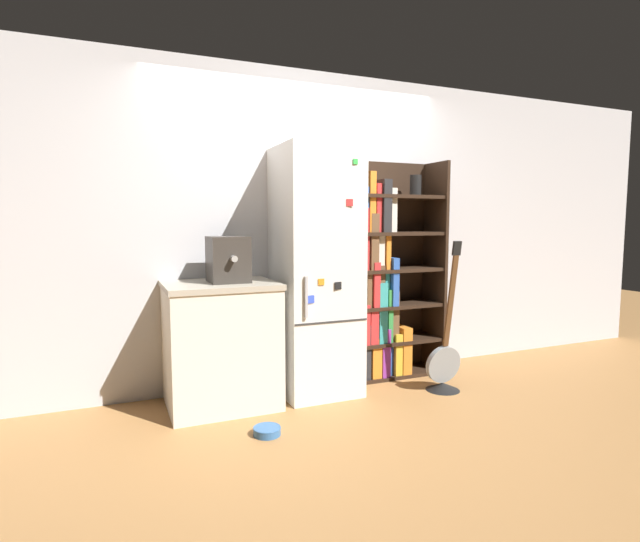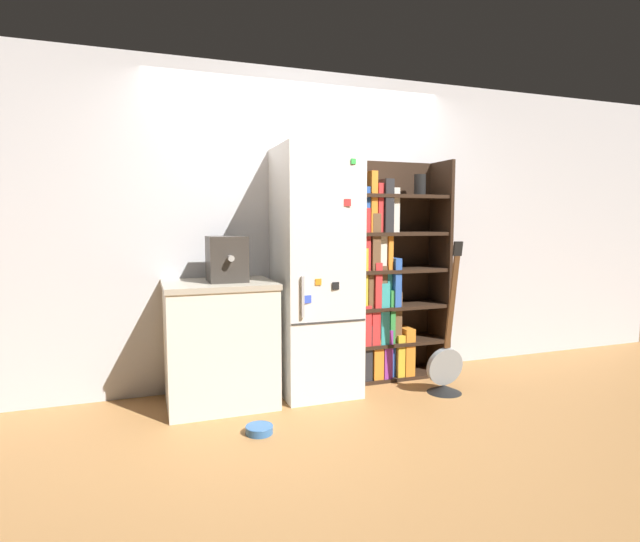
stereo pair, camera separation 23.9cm
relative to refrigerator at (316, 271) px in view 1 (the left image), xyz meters
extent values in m
plane|color=#A87542|center=(0.00, -0.14, -0.97)|extent=(16.00, 16.00, 0.00)
cube|color=silver|center=(0.00, 0.33, 0.33)|extent=(8.00, 0.05, 2.60)
cube|color=white|center=(0.00, 0.00, 0.00)|extent=(0.59, 0.62, 1.94)
cube|color=#333333|center=(0.00, -0.31, -0.35)|extent=(0.58, 0.01, 0.01)
cube|color=#B2B2B7|center=(-0.21, -0.32, -0.15)|extent=(0.02, 0.02, 0.30)
cube|color=green|center=(0.19, -0.31, 0.83)|extent=(0.04, 0.01, 0.04)
cube|color=black|center=(0.05, -0.31, -0.08)|extent=(0.06, 0.01, 0.06)
cube|color=blue|center=(-0.17, -0.31, -0.17)|extent=(0.06, 0.02, 0.06)
cube|color=orange|center=(-0.09, -0.31, -0.05)|extent=(0.05, 0.01, 0.05)
cube|color=red|center=(0.14, -0.31, 0.53)|extent=(0.05, 0.01, 0.05)
cube|color=black|center=(0.39, 0.13, -0.03)|extent=(0.03, 0.37, 1.88)
cube|color=black|center=(1.22, 0.13, -0.03)|extent=(0.03, 0.37, 1.88)
cube|color=black|center=(0.80, 0.29, -0.03)|extent=(0.86, 0.03, 1.88)
cube|color=black|center=(0.80, 0.13, -0.95)|extent=(0.80, 0.34, 0.03)
cube|color=black|center=(0.80, 0.13, -0.65)|extent=(0.80, 0.34, 0.03)
cube|color=black|center=(0.80, 0.13, -0.34)|extent=(0.80, 0.34, 0.03)
cube|color=black|center=(0.80, 0.13, -0.03)|extent=(0.80, 0.34, 0.03)
cube|color=black|center=(0.80, 0.13, 0.29)|extent=(0.80, 0.34, 0.03)
cube|color=black|center=(0.80, 0.13, 0.60)|extent=(0.80, 0.34, 0.03)
cube|color=#262628|center=(0.45, 0.12, -0.71)|extent=(0.09, 0.29, 0.47)
cube|color=orange|center=(0.56, 0.13, -0.77)|extent=(0.09, 0.32, 0.34)
cube|color=purple|center=(0.65, 0.12, -0.73)|extent=(0.07, 0.30, 0.42)
cube|color=#2D59B2|center=(0.71, 0.13, -0.75)|extent=(0.04, 0.25, 0.38)
cube|color=gold|center=(0.77, 0.13, -0.76)|extent=(0.07, 0.31, 0.36)
cube|color=orange|center=(0.85, 0.13, -0.73)|extent=(0.09, 0.32, 0.41)
cube|color=red|center=(0.45, 0.13, -0.47)|extent=(0.07, 0.32, 0.34)
cube|color=red|center=(0.53, 0.13, -0.48)|extent=(0.07, 0.31, 0.31)
cube|color=teal|center=(0.61, 0.12, -0.38)|extent=(0.08, 0.30, 0.52)
cube|color=#338C3F|center=(0.69, 0.12, -0.41)|extent=(0.04, 0.28, 0.45)
cube|color=brown|center=(0.75, 0.12, -0.42)|extent=(0.07, 0.24, 0.43)
cube|color=gold|center=(0.43, 0.12, -0.08)|extent=(0.04, 0.28, 0.50)
cube|color=brown|center=(0.49, 0.13, -0.17)|extent=(0.05, 0.28, 0.32)
cube|color=red|center=(0.55, 0.13, -0.14)|extent=(0.06, 0.32, 0.38)
cube|color=brown|center=(0.61, 0.12, -0.15)|extent=(0.05, 0.24, 0.35)
cube|color=teal|center=(0.67, 0.13, -0.10)|extent=(0.04, 0.25, 0.45)
cube|color=#2D59B2|center=(0.73, 0.13, -0.12)|extent=(0.06, 0.32, 0.41)
cube|color=red|center=(0.44, 0.12, 0.24)|extent=(0.06, 0.26, 0.51)
cube|color=brown|center=(0.53, 0.12, 0.22)|extent=(0.07, 0.29, 0.47)
cube|color=silver|center=(0.61, 0.13, 0.23)|extent=(0.07, 0.24, 0.49)
cube|color=orange|center=(0.67, 0.13, 0.21)|extent=(0.04, 0.27, 0.43)
cube|color=#2D59B2|center=(0.44, 0.13, 0.49)|extent=(0.06, 0.27, 0.37)
cube|color=orange|center=(0.50, 0.13, 0.55)|extent=(0.05, 0.29, 0.50)
cube|color=red|center=(0.56, 0.12, 0.50)|extent=(0.05, 0.27, 0.40)
cube|color=#262628|center=(0.63, 0.12, 0.52)|extent=(0.08, 0.31, 0.44)
cube|color=silver|center=(0.71, 0.12, 0.49)|extent=(0.06, 0.25, 0.37)
cylinder|color=black|center=(1.00, 0.13, 0.71)|extent=(0.10, 0.10, 0.18)
cube|color=silver|center=(-0.76, -0.01, -0.53)|extent=(0.78, 0.64, 0.88)
cube|color=#B2A893|center=(-0.76, -0.01, -0.07)|extent=(0.80, 0.66, 0.04)
cube|color=#38332D|center=(-0.70, -0.01, 0.12)|extent=(0.28, 0.30, 0.33)
cylinder|color=#A5A39E|center=(-0.70, -0.19, 0.13)|extent=(0.04, 0.06, 0.04)
cone|color=black|center=(0.95, -0.39, -0.94)|extent=(0.28, 0.28, 0.06)
cylinder|color=gray|center=(0.95, -0.39, -0.76)|extent=(0.31, 0.09, 0.31)
cube|color=brown|center=(0.95, -0.47, -0.23)|extent=(0.04, 0.12, 0.74)
cube|color=black|center=(0.95, -0.52, 0.19)|extent=(0.07, 0.04, 0.11)
cylinder|color=#3366A5|center=(-0.61, -0.66, -0.94)|extent=(0.18, 0.18, 0.05)
torus|color=#3366A5|center=(-0.61, -0.66, -0.92)|extent=(0.18, 0.18, 0.01)
camera|label=1|loc=(-1.51, -3.61, 0.39)|focal=28.00mm
camera|label=2|loc=(-1.28, -3.70, 0.39)|focal=28.00mm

